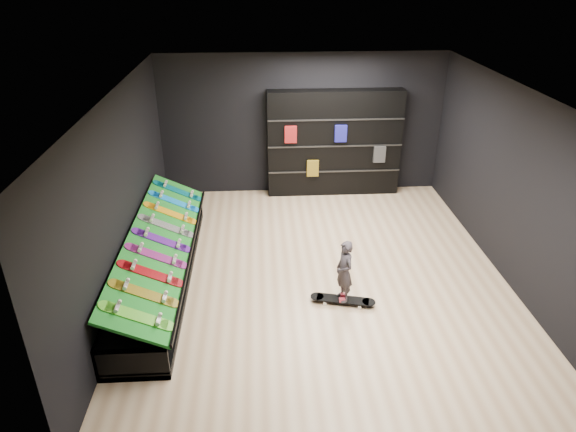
{
  "coord_description": "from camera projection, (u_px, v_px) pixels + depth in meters",
  "views": [
    {
      "loc": [
        -0.94,
        -7.08,
        4.68
      ],
      "look_at": [
        -0.5,
        0.2,
        1.0
      ],
      "focal_mm": 32.0,
      "sensor_mm": 36.0,
      "label": 1
    }
  ],
  "objects": [
    {
      "name": "floor",
      "position": [
        319.0,
        275.0,
        8.47
      ],
      "size": [
        6.0,
        7.0,
        0.01
      ],
      "primitive_type": "cube",
      "color": "#D1B48D",
      "rests_on": "ground"
    },
    {
      "name": "wall_front",
      "position": [
        367.0,
        348.0,
        4.67
      ],
      "size": [
        6.0,
        0.02,
        3.0
      ],
      "primitive_type": "cube",
      "color": "black",
      "rests_on": "ground"
    },
    {
      "name": "display_board_0",
      "position": [
        137.0,
        316.0,
        6.31
      ],
      "size": [
        0.93,
        0.22,
        0.5
      ],
      "primitive_type": null,
      "rotation": [
        0.0,
        0.44,
        0.0
      ],
      "color": "green",
      "rests_on": "turf_ramp"
    },
    {
      "name": "display_board_3",
      "position": [
        157.0,
        256.0,
        7.58
      ],
      "size": [
        0.93,
        0.22,
        0.5
      ],
      "primitive_type": null,
      "rotation": [
        0.0,
        0.44,
        0.0
      ],
      "color": "#2626BF",
      "rests_on": "turf_ramp"
    },
    {
      "name": "child",
      "position": [
        344.0,
        282.0,
        7.59
      ],
      "size": [
        0.22,
        0.26,
        0.59
      ],
      "primitive_type": "imported",
      "rotation": [
        0.0,
        0.0,
        -1.26
      ],
      "color": "black",
      "rests_on": "floor_skateboard"
    },
    {
      "name": "back_shelving",
      "position": [
        334.0,
        143.0,
        10.95
      ],
      "size": [
        2.84,
        0.33,
        2.27
      ],
      "primitive_type": "cube",
      "color": "black",
      "rests_on": "ground"
    },
    {
      "name": "floor_skateboard",
      "position": [
        343.0,
        301.0,
        7.74
      ],
      "size": [
        1.0,
        0.45,
        0.09
      ],
      "primitive_type": null,
      "rotation": [
        0.0,
        0.0,
        -0.24
      ],
      "color": "black",
      "rests_on": "ground"
    },
    {
      "name": "display_board_8",
      "position": [
        178.0,
        191.0,
        9.69
      ],
      "size": [
        0.93,
        0.22,
        0.5
      ],
      "primitive_type": null,
      "rotation": [
        0.0,
        0.44,
        0.0
      ],
      "color": "#0C8C99",
      "rests_on": "turf_ramp"
    },
    {
      "name": "wall_right",
      "position": [
        514.0,
        187.0,
        7.95
      ],
      "size": [
        0.02,
        7.0,
        3.0
      ],
      "primitive_type": "cube",
      "color": "black",
      "rests_on": "ground"
    },
    {
      "name": "display_board_4",
      "position": [
        162.0,
        240.0,
        8.0
      ],
      "size": [
        0.93,
        0.22,
        0.5
      ],
      "primitive_type": null,
      "rotation": [
        0.0,
        0.44,
        0.0
      ],
      "color": "purple",
      "rests_on": "turf_ramp"
    },
    {
      "name": "display_board_5",
      "position": [
        166.0,
        226.0,
        8.42
      ],
      "size": [
        0.93,
        0.22,
        0.5
      ],
      "primitive_type": null,
      "rotation": [
        0.0,
        0.44,
        0.0
      ],
      "color": "black",
      "rests_on": "turf_ramp"
    },
    {
      "name": "wall_left",
      "position": [
        121.0,
        197.0,
        7.63
      ],
      "size": [
        0.02,
        7.0,
        3.0
      ],
      "primitive_type": "cube",
      "color": "black",
      "rests_on": "ground"
    },
    {
      "name": "ceiling",
      "position": [
        325.0,
        93.0,
        7.11
      ],
      "size": [
        6.0,
        7.0,
        0.01
      ],
      "primitive_type": "cube",
      "color": "white",
      "rests_on": "ground"
    },
    {
      "name": "display_rack",
      "position": [
        161.0,
        267.0,
        8.22
      ],
      "size": [
        0.9,
        4.5,
        0.5
      ],
      "primitive_type": null,
      "color": "black",
      "rests_on": "ground"
    },
    {
      "name": "display_board_7",
      "position": [
        174.0,
        201.0,
        9.27
      ],
      "size": [
        0.93,
        0.22,
        0.5
      ],
      "primitive_type": null,
      "rotation": [
        0.0,
        0.44,
        0.0
      ],
      "color": "blue",
      "rests_on": "turf_ramp"
    },
    {
      "name": "turf_ramp",
      "position": [
        161.0,
        242.0,
        8.01
      ],
      "size": [
        0.92,
        4.5,
        0.46
      ],
      "primitive_type": "cube",
      "rotation": [
        0.0,
        0.44,
        0.0
      ],
      "color": "#106718",
      "rests_on": "display_rack"
    },
    {
      "name": "display_board_6",
      "position": [
        171.0,
        213.0,
        8.85
      ],
      "size": [
        0.93,
        0.22,
        0.5
      ],
      "primitive_type": null,
      "rotation": [
        0.0,
        0.44,
        0.0
      ],
      "color": "orange",
      "rests_on": "turf_ramp"
    },
    {
      "name": "wall_back",
      "position": [
        302.0,
        125.0,
        10.91
      ],
      "size": [
        6.0,
        0.02,
        3.0
      ],
      "primitive_type": "cube",
      "color": "black",
      "rests_on": "ground"
    },
    {
      "name": "display_board_1",
      "position": [
        144.0,
        293.0,
        6.73
      ],
      "size": [
        0.93,
        0.22,
        0.5
      ],
      "primitive_type": null,
      "rotation": [
        0.0,
        0.44,
        0.0
      ],
      "color": "yellow",
      "rests_on": "turf_ramp"
    },
    {
      "name": "display_board_2",
      "position": [
        151.0,
        274.0,
        7.15
      ],
      "size": [
        0.93,
        0.22,
        0.5
      ],
      "primitive_type": null,
      "rotation": [
        0.0,
        0.44,
        0.0
      ],
      "color": "red",
      "rests_on": "turf_ramp"
    }
  ]
}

